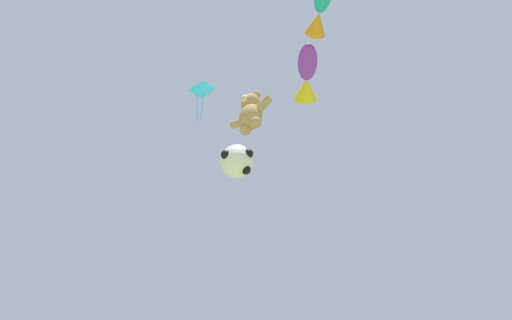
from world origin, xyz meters
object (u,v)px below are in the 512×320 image
Objects in this scene: teddy_bear_kite at (251,113)px; diamond_kite at (202,92)px; soccer_ball_kite at (237,161)px; fish_kite_violet at (307,76)px; fish_kite_teal at (320,9)px.

teddy_bear_kite is 0.63× the size of diamond_kite.
diamond_kite is at bearing -176.89° from soccer_ball_kite.
fish_kite_violet is at bearing 33.08° from teddy_bear_kite.
fish_kite_teal is 6.71m from diamond_kite.
soccer_ball_kite is 5.33m from fish_kite_teal.
diamond_kite is (-6.28, 0.48, 2.31)m from fish_kite_teal.
diamond_kite reaches higher than soccer_ball_kite.
soccer_ball_kite is 6.23m from diamond_kite.
soccer_ball_kite is at bearing 171.51° from teddy_bear_kite.
fish_kite_teal is at bearing -4.33° from diamond_kite.
soccer_ball_kite is at bearing 3.11° from diamond_kite.
fish_kite_teal is (3.39, -0.51, 1.71)m from teddy_bear_kite.
soccer_ball_kite is 0.40× the size of diamond_kite.
teddy_bear_kite is at bearing 0.67° from diamond_kite.
fish_kite_violet reaches higher than soccer_ball_kite.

